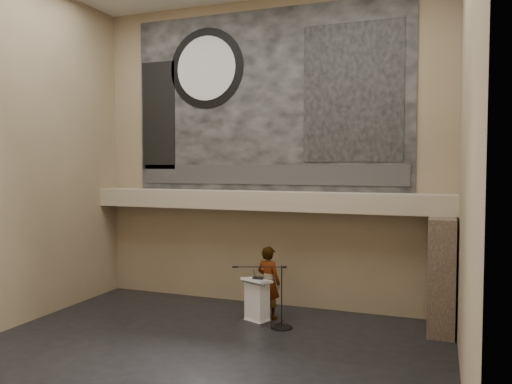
% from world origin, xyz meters
% --- Properties ---
extents(floor, '(10.00, 10.00, 0.00)m').
position_xyz_m(floor, '(0.00, 0.00, 0.00)').
color(floor, black).
rests_on(floor, ground).
extents(wall_back, '(10.00, 0.02, 8.50)m').
position_xyz_m(wall_back, '(0.00, 4.00, 4.25)').
color(wall_back, '#806F51').
rests_on(wall_back, floor).
extents(wall_front, '(10.00, 0.02, 8.50)m').
position_xyz_m(wall_front, '(0.00, -4.00, 4.25)').
color(wall_front, '#806F51').
rests_on(wall_front, floor).
extents(wall_left, '(0.02, 8.00, 8.50)m').
position_xyz_m(wall_left, '(-5.00, 0.00, 4.25)').
color(wall_left, '#806F51').
rests_on(wall_left, floor).
extents(wall_right, '(0.02, 8.00, 8.50)m').
position_xyz_m(wall_right, '(5.00, 0.00, 4.25)').
color(wall_right, '#806F51').
rests_on(wall_right, floor).
extents(soffit, '(10.00, 0.80, 0.50)m').
position_xyz_m(soffit, '(0.00, 3.60, 2.95)').
color(soffit, tan).
rests_on(soffit, wall_back).
extents(sprinkler_left, '(0.04, 0.04, 0.06)m').
position_xyz_m(sprinkler_left, '(-1.60, 3.55, 2.67)').
color(sprinkler_left, '#B2893D').
rests_on(sprinkler_left, soffit).
extents(sprinkler_right, '(0.04, 0.04, 0.06)m').
position_xyz_m(sprinkler_right, '(1.90, 3.55, 2.67)').
color(sprinkler_right, '#B2893D').
rests_on(sprinkler_right, soffit).
extents(banner, '(8.00, 0.05, 5.00)m').
position_xyz_m(banner, '(0.00, 3.97, 5.70)').
color(banner, black).
rests_on(banner, wall_back).
extents(banner_text_strip, '(7.76, 0.02, 0.55)m').
position_xyz_m(banner_text_strip, '(0.00, 3.93, 3.65)').
color(banner_text_strip, '#2A2A2A').
rests_on(banner_text_strip, banner).
extents(banner_clock_rim, '(2.30, 0.02, 2.30)m').
position_xyz_m(banner_clock_rim, '(-1.80, 3.93, 6.70)').
color(banner_clock_rim, black).
rests_on(banner_clock_rim, banner).
extents(banner_clock_face, '(1.84, 0.02, 1.84)m').
position_xyz_m(banner_clock_face, '(-1.80, 3.91, 6.70)').
color(banner_clock_face, silver).
rests_on(banner_clock_face, banner).
extents(banner_building_print, '(2.60, 0.02, 3.60)m').
position_xyz_m(banner_building_print, '(2.40, 3.93, 5.80)').
color(banner_building_print, black).
rests_on(banner_building_print, banner).
extents(banner_brick_print, '(1.10, 0.02, 3.20)m').
position_xyz_m(banner_brick_print, '(-3.40, 3.93, 5.40)').
color(banner_brick_print, black).
rests_on(banner_brick_print, banner).
extents(stone_pier, '(0.60, 1.40, 2.70)m').
position_xyz_m(stone_pier, '(4.65, 3.15, 1.35)').
color(stone_pier, '#433429').
rests_on(stone_pier, floor).
extents(lectern, '(0.81, 0.71, 1.13)m').
position_xyz_m(lectern, '(0.38, 2.26, 0.55)').
color(lectern, silver).
rests_on(lectern, floor).
extents(binder, '(0.32, 0.28, 0.04)m').
position_xyz_m(binder, '(0.39, 2.28, 1.12)').
color(binder, black).
rests_on(binder, lectern).
extents(papers, '(0.29, 0.33, 0.00)m').
position_xyz_m(papers, '(0.30, 2.25, 1.10)').
color(papers, white).
rests_on(papers, lectern).
extents(speaker_person, '(0.78, 0.62, 1.85)m').
position_xyz_m(speaker_person, '(0.52, 2.72, 0.93)').
color(speaker_person, silver).
rests_on(speaker_person, floor).
extents(mic_stand, '(1.37, 0.66, 1.51)m').
position_xyz_m(mic_stand, '(1.03, 2.09, 0.22)').
color(mic_stand, black).
rests_on(mic_stand, floor).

